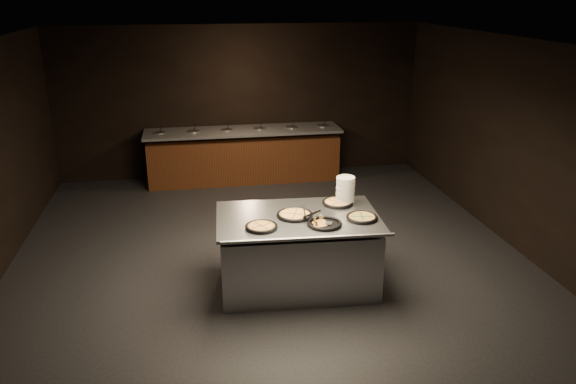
# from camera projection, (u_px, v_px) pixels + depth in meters

# --- Properties ---
(room) EXTENTS (7.02, 8.02, 2.92)m
(room) POSITION_uv_depth(u_px,v_px,m) (271.00, 161.00, 7.14)
(room) COLOR black
(room) RESTS_ON ground
(salad_bar) EXTENTS (3.70, 0.83, 1.18)m
(salad_bar) POSITION_uv_depth(u_px,v_px,m) (244.00, 158.00, 10.78)
(salad_bar) COLOR #582A14
(salad_bar) RESTS_ON ground
(serving_counter) EXTENTS (2.02, 1.36, 0.94)m
(serving_counter) POSITION_uv_depth(u_px,v_px,m) (298.00, 253.00, 6.91)
(serving_counter) COLOR #B8BBC0
(serving_counter) RESTS_ON ground
(plate_stack) EXTENTS (0.24, 0.24, 0.35)m
(plate_stack) POSITION_uv_depth(u_px,v_px,m) (345.00, 190.00, 7.10)
(plate_stack) COLOR silver
(plate_stack) RESTS_ON serving_counter
(pan_veggie_whole) EXTENTS (0.38, 0.38, 0.04)m
(pan_veggie_whole) POSITION_uv_depth(u_px,v_px,m) (261.00, 226.00, 6.41)
(pan_veggie_whole) COLOR black
(pan_veggie_whole) RESTS_ON serving_counter
(pan_cheese_whole) EXTENTS (0.44, 0.44, 0.04)m
(pan_cheese_whole) POSITION_uv_depth(u_px,v_px,m) (295.00, 215.00, 6.74)
(pan_cheese_whole) COLOR black
(pan_cheese_whole) RESTS_ON serving_counter
(pan_cheese_slices_a) EXTENTS (0.40, 0.40, 0.04)m
(pan_cheese_slices_a) POSITION_uv_depth(u_px,v_px,m) (338.00, 202.00, 7.13)
(pan_cheese_slices_a) COLOR black
(pan_cheese_slices_a) RESTS_ON serving_counter
(pan_cheese_slices_b) EXTENTS (0.41, 0.41, 0.04)m
(pan_cheese_slices_b) POSITION_uv_depth(u_px,v_px,m) (325.00, 223.00, 6.49)
(pan_cheese_slices_b) COLOR black
(pan_cheese_slices_b) RESTS_ON serving_counter
(pan_veggie_slices) EXTENTS (0.38, 0.38, 0.04)m
(pan_veggie_slices) POSITION_uv_depth(u_px,v_px,m) (362.00, 217.00, 6.66)
(pan_veggie_slices) COLOR black
(pan_veggie_slices) RESTS_ON serving_counter
(server_left) EXTENTS (0.09, 0.29, 0.14)m
(server_left) POSITION_uv_depth(u_px,v_px,m) (304.00, 212.00, 6.70)
(server_left) COLOR #B8BBC0
(server_left) RESTS_ON serving_counter
(server_right) EXTENTS (0.34, 0.22, 0.18)m
(server_right) POSITION_uv_depth(u_px,v_px,m) (316.00, 217.00, 6.52)
(server_right) COLOR #B8BBC0
(server_right) RESTS_ON serving_counter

